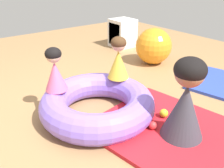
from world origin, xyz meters
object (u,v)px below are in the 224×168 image
at_px(play_ball_yellow, 164,113).
at_px(exercise_ball_large, 154,46).
at_px(storage_cube, 121,33).
at_px(child_in_yellow, 118,58).
at_px(play_ball_red, 153,125).
at_px(inflatable_cushion, 97,104).
at_px(child_in_pink, 55,70).
at_px(adult_seated, 186,100).

distance_m(play_ball_yellow, exercise_ball_large, 1.77).
height_order(play_ball_yellow, storage_cube, storage_cube).
distance_m(child_in_yellow, play_ball_red, 0.88).
relative_size(inflatable_cushion, child_in_pink, 2.66).
distance_m(adult_seated, exercise_ball_large, 2.05).
height_order(child_in_yellow, storage_cube, child_in_yellow).
bearing_deg(adult_seated, exercise_ball_large, -179.99).
bearing_deg(play_ball_red, inflatable_cushion, -155.85).
height_order(play_ball_red, storage_cube, storage_cube).
xyz_separation_m(inflatable_cushion, adult_seated, (0.81, 0.42, 0.27)).
xyz_separation_m(play_ball_red, storage_cube, (-2.47, 1.63, 0.20)).
relative_size(adult_seated, play_ball_red, 9.52).
xyz_separation_m(play_ball_yellow, storage_cube, (-2.39, 1.38, 0.19)).
xyz_separation_m(child_in_yellow, play_ball_red, (0.74, -0.15, -0.46)).
bearing_deg(adult_seated, play_ball_yellow, -159.05).
bearing_deg(play_ball_red, child_in_pink, -146.92).
relative_size(child_in_yellow, exercise_ball_large, 0.82).
relative_size(adult_seated, storage_cube, 1.39).
bearing_deg(storage_cube, adult_seated, -28.63).
distance_m(child_in_pink, play_ball_red, 1.15).
bearing_deg(exercise_ball_large, storage_cube, 169.64).
xyz_separation_m(child_in_yellow, play_ball_yellow, (0.66, 0.10, -0.46)).
bearing_deg(exercise_ball_large, adult_seated, -38.39).
distance_m(adult_seated, play_ball_red, 0.44).
relative_size(adult_seated, exercise_ball_large, 1.29).
xyz_separation_m(inflatable_cushion, child_in_pink, (-0.30, -0.32, 0.38)).
bearing_deg(child_in_yellow, play_ball_red, -153.05).
relative_size(play_ball_yellow, exercise_ball_large, 0.15).
distance_m(inflatable_cushion, adult_seated, 0.95).
bearing_deg(child_in_pink, adult_seated, 157.73).
distance_m(child_in_yellow, storage_cube, 2.29).
height_order(adult_seated, play_ball_red, adult_seated).
bearing_deg(exercise_ball_large, play_ball_yellow, -42.14).
xyz_separation_m(child_in_yellow, adult_seated, (0.96, 0.00, -0.12)).
height_order(inflatable_cushion, exercise_ball_large, exercise_ball_large).
bearing_deg(play_ball_red, exercise_ball_large, 134.04).
relative_size(child_in_pink, exercise_ball_large, 0.78).
height_order(child_in_yellow, child_in_pink, child_in_yellow).
xyz_separation_m(exercise_ball_large, storage_cube, (-1.09, 0.20, -0.02)).
bearing_deg(child_in_pink, child_in_yellow, -157.21).
xyz_separation_m(child_in_yellow, storage_cube, (-1.73, 1.48, -0.26)).
height_order(adult_seated, storage_cube, adult_seated).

